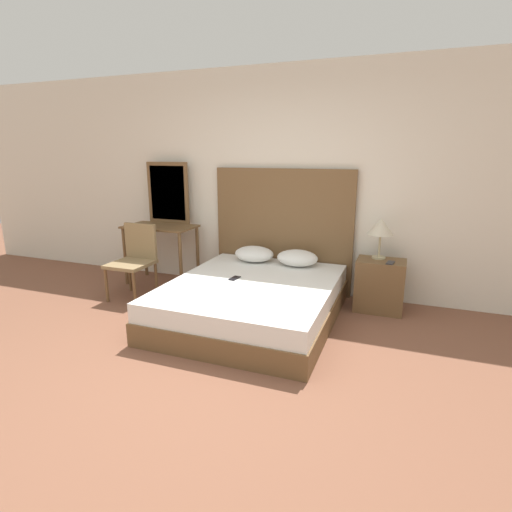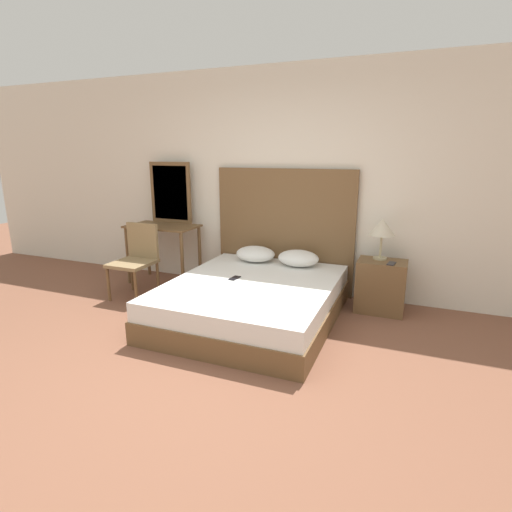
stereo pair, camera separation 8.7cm
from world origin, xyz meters
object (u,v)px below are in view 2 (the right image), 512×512
(bed, at_px, (252,300))
(vanity_desk, at_px, (163,236))
(chair, at_px, (137,256))
(phone_on_nightstand, at_px, (391,263))
(nightstand, at_px, (381,286))
(table_lamp, at_px, (382,228))
(phone_on_bed, at_px, (235,278))

(bed, height_order, vanity_desk, vanity_desk)
(chair, bearing_deg, phone_on_nightstand, 9.28)
(nightstand, bearing_deg, chair, -168.61)
(table_lamp, height_order, phone_on_nightstand, table_lamp)
(bed, distance_m, table_lamp, 1.59)
(chair, bearing_deg, phone_on_bed, -5.46)
(table_lamp, relative_size, chair, 0.51)
(phone_on_bed, bearing_deg, phone_on_nightstand, 21.52)
(bed, xyz_separation_m, nightstand, (1.22, 0.72, 0.08))
(bed, height_order, nightstand, nightstand)
(bed, xyz_separation_m, phone_on_nightstand, (1.31, 0.63, 0.38))
(chair, bearing_deg, vanity_desk, 89.28)
(nightstand, relative_size, phone_on_nightstand, 3.62)
(phone_on_bed, bearing_deg, nightstand, 25.81)
(vanity_desk, bearing_deg, bed, -24.13)
(nightstand, distance_m, phone_on_nightstand, 0.32)
(table_lamp, bearing_deg, phone_on_nightstand, -51.01)
(phone_on_nightstand, xyz_separation_m, chair, (-2.89, -0.47, -0.09))
(table_lamp, bearing_deg, nightstand, -62.45)
(bed, relative_size, chair, 2.27)
(vanity_desk, bearing_deg, table_lamp, 1.88)
(phone_on_bed, xyz_separation_m, chair, (-1.36, 0.13, 0.08))
(chair, bearing_deg, nightstand, 11.39)
(phone_on_nightstand, xyz_separation_m, vanity_desk, (-2.89, 0.07, 0.06))
(phone_on_bed, relative_size, nightstand, 0.27)
(nightstand, relative_size, chair, 0.66)
(chair, bearing_deg, bed, -5.72)
(table_lamp, xyz_separation_m, phone_on_nightstand, (0.13, -0.16, -0.34))
(phone_on_bed, bearing_deg, table_lamp, 28.76)
(vanity_desk, relative_size, chair, 1.05)
(nightstand, distance_m, vanity_desk, 2.81)
(phone_on_bed, relative_size, table_lamp, 0.35)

